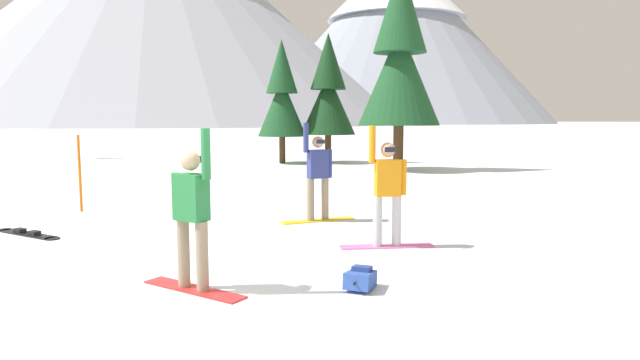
{
  "coord_description": "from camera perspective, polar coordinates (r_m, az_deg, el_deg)",
  "views": [
    {
      "loc": [
        2.13,
        -5.76,
        2.1
      ],
      "look_at": [
        0.49,
        3.9,
        1.0
      ],
      "focal_mm": 30.66,
      "sensor_mm": 36.0,
      "label": 1
    }
  ],
  "objects": [
    {
      "name": "trail_marker_pole",
      "position": [
        13.49,
        -23.78,
        0.64
      ],
      "size": [
        0.06,
        0.06,
        1.74
      ],
      "primitive_type": "cylinder",
      "color": "orange",
      "rests_on": "ground_plane"
    },
    {
      "name": "pine_tree_twin",
      "position": [
        26.24,
        0.86,
        9.12
      ],
      "size": [
        2.61,
        2.61,
        6.13
      ],
      "color": "#472D19",
      "rests_on": "ground_plane"
    },
    {
      "name": "snowboarder_background",
      "position": [
        11.16,
        -0.23,
        0.53
      ],
      "size": [
        1.48,
        1.08,
        2.02
      ],
      "color": "yellow",
      "rests_on": "ground_plane"
    },
    {
      "name": "loose_snowboard_near_left",
      "position": [
        11.32,
        -28.25,
        -4.94
      ],
      "size": [
        1.71,
        0.84,
        0.09
      ],
      "color": "black",
      "rests_on": "ground_plane"
    },
    {
      "name": "pine_tree_broad",
      "position": [
        22.65,
        8.31,
        12.5
      ],
      "size": [
        3.3,
        3.3,
        8.31
      ],
      "color": "#472D19",
      "rests_on": "ground_plane"
    },
    {
      "name": "ground_plane",
      "position": [
        6.49,
        -10.33,
        -12.58
      ],
      "size": [
        800.0,
        800.0,
        0.0
      ],
      "primitive_type": "plane",
      "color": "silver"
    },
    {
      "name": "peak_north_spur",
      "position": [
        215.79,
        -16.67,
        16.77
      ],
      "size": [
        178.93,
        178.93,
        80.14
      ],
      "color": "#9EA3B2",
      "rests_on": "ground_plane"
    },
    {
      "name": "snowboarder_midground",
      "position": [
        8.95,
        7.05,
        -1.09
      ],
      "size": [
        1.57,
        0.71,
        1.99
      ],
      "color": "pink",
      "rests_on": "ground_plane"
    },
    {
      "name": "snowboarder_foreground",
      "position": [
        6.81,
        -13.24,
        -3.57
      ],
      "size": [
        1.5,
        0.86,
        1.99
      ],
      "color": "red",
      "rests_on": "ground_plane"
    },
    {
      "name": "backpack_blue",
      "position": [
        6.88,
        4.23,
        -10.24
      ],
      "size": [
        0.4,
        0.55,
        0.28
      ],
      "color": "#2D4C9E",
      "rests_on": "ground_plane"
    },
    {
      "name": "peak_west_ridge",
      "position": [
        264.81,
        7.94,
        14.81
      ],
      "size": [
        142.47,
        142.47,
        78.62
      ],
      "color": "#8C93A3",
      "rests_on": "ground_plane"
    },
    {
      "name": "pine_tree_short",
      "position": [
        25.97,
        -4.0,
        8.72
      ],
      "size": [
        2.29,
        2.29,
        5.79
      ],
      "color": "#472D19",
      "rests_on": "ground_plane"
    }
  ]
}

